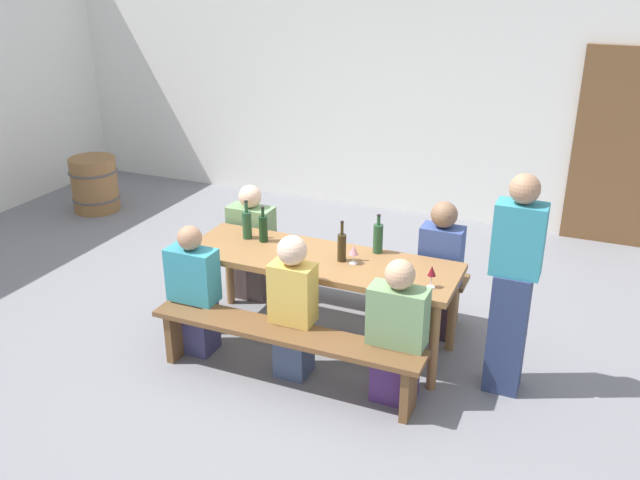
% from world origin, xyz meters
% --- Properties ---
extents(ground_plane, '(24.00, 24.00, 0.00)m').
position_xyz_m(ground_plane, '(0.00, 0.00, 0.00)').
color(ground_plane, slate).
extents(back_wall, '(14.00, 0.20, 3.20)m').
position_xyz_m(back_wall, '(0.00, 3.31, 1.60)').
color(back_wall, silver).
rests_on(back_wall, ground).
extents(wooden_door, '(0.90, 0.06, 2.10)m').
position_xyz_m(wooden_door, '(2.04, 3.17, 1.05)').
color(wooden_door, brown).
rests_on(wooden_door, ground).
extents(tasting_table, '(2.18, 0.70, 0.75)m').
position_xyz_m(tasting_table, '(0.00, 0.00, 0.67)').
color(tasting_table, olive).
rests_on(tasting_table, ground).
extents(bench_near, '(2.08, 0.30, 0.45)m').
position_xyz_m(bench_near, '(0.00, -0.65, 0.36)').
color(bench_near, brown).
rests_on(bench_near, ground).
extents(bench_far, '(2.08, 0.30, 0.45)m').
position_xyz_m(bench_far, '(0.00, 0.65, 0.36)').
color(bench_far, brown).
rests_on(bench_far, ground).
extents(wine_bottle_0, '(0.07, 0.07, 0.30)m').
position_xyz_m(wine_bottle_0, '(-0.56, 0.12, 0.87)').
color(wine_bottle_0, '#143319').
rests_on(wine_bottle_0, tasting_table).
extents(wine_bottle_1, '(0.07, 0.07, 0.33)m').
position_xyz_m(wine_bottle_1, '(0.18, 0.01, 0.87)').
color(wine_bottle_1, '#332814').
rests_on(wine_bottle_1, tasting_table).
extents(wine_bottle_2, '(0.08, 0.08, 0.33)m').
position_xyz_m(wine_bottle_2, '(-0.71, 0.13, 0.87)').
color(wine_bottle_2, '#234C2D').
rests_on(wine_bottle_2, tasting_table).
extents(wine_bottle_3, '(0.08, 0.08, 0.32)m').
position_xyz_m(wine_bottle_3, '(0.38, 0.28, 0.87)').
color(wine_bottle_3, '#234C2D').
rests_on(wine_bottle_3, tasting_table).
extents(wine_glass_0, '(0.06, 0.06, 0.17)m').
position_xyz_m(wine_glass_0, '(0.93, -0.16, 0.87)').
color(wine_glass_0, silver).
rests_on(wine_glass_0, tasting_table).
extents(wine_glass_1, '(0.07, 0.07, 0.15)m').
position_xyz_m(wine_glass_1, '(0.28, -0.00, 0.86)').
color(wine_glass_1, silver).
rests_on(wine_glass_1, tasting_table).
extents(seated_guest_near_0, '(0.38, 0.24, 1.06)m').
position_xyz_m(seated_guest_near_0, '(-0.85, -0.50, 0.50)').
color(seated_guest_near_0, '#38375F').
rests_on(seated_guest_near_0, ground).
extents(seated_guest_near_1, '(0.32, 0.24, 1.12)m').
position_xyz_m(seated_guest_near_1, '(-0.00, -0.50, 0.55)').
color(seated_guest_near_1, '#404D6C').
rests_on(seated_guest_near_1, ground).
extents(seated_guest_near_2, '(0.40, 0.24, 1.08)m').
position_xyz_m(seated_guest_near_2, '(0.79, -0.50, 0.51)').
color(seated_guest_near_2, '#4C2C69').
rests_on(seated_guest_near_2, ground).
extents(seated_guest_far_0, '(0.41, 0.24, 1.08)m').
position_xyz_m(seated_guest_far_0, '(-0.88, 0.50, 0.51)').
color(seated_guest_far_0, '#4F403F').
rests_on(seated_guest_far_0, ground).
extents(seated_guest_far_1, '(0.34, 0.24, 1.17)m').
position_xyz_m(seated_guest_far_1, '(0.84, 0.50, 0.57)').
color(seated_guest_far_1, '#3E2B38').
rests_on(seated_guest_far_1, ground).
extents(standing_host, '(0.33, 0.24, 1.63)m').
position_xyz_m(standing_host, '(1.48, -0.06, 0.80)').
color(standing_host, navy).
rests_on(standing_host, ground).
extents(wine_barrel, '(0.59, 0.59, 0.67)m').
position_xyz_m(wine_barrel, '(-3.76, 1.77, 0.33)').
color(wine_barrel, olive).
rests_on(wine_barrel, ground).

